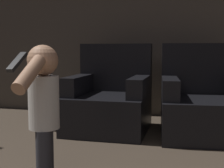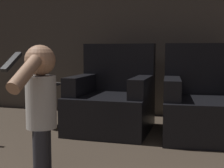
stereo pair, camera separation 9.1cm
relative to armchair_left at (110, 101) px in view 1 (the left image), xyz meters
The scene contains 6 objects.
wall_back 1.34m from the armchair_left, 76.89° to the left, with size 8.40×0.05×2.60m.
armchair_left is the anchor object (origin of this frame).
armchair_right 0.99m from the armchair_left, ahead, with size 0.92×0.96×0.95m.
person_toddler 1.49m from the armchair_left, 92.69° to the right, with size 0.20×0.61×0.90m.
side_table 0.81m from the armchair_left, behind, with size 0.38×0.38×0.50m.
lamp 0.91m from the armchair_left, behind, with size 0.18×0.18×0.32m.
Camera 1 is at (0.64, 0.33, 0.87)m, focal length 50.00 mm.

